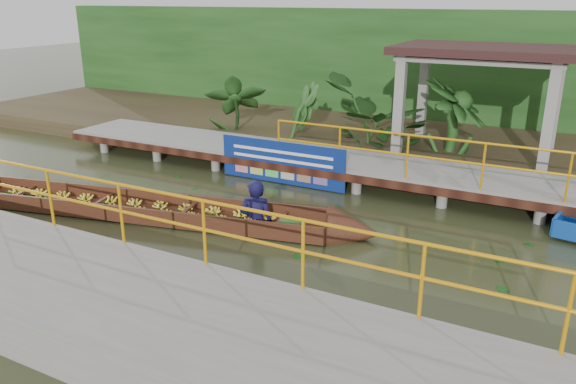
% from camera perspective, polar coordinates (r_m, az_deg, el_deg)
% --- Properties ---
extents(ground, '(80.00, 80.00, 0.00)m').
position_cam_1_polar(ground, '(11.48, -2.59, -3.31)').
color(ground, '#282E17').
rests_on(ground, ground).
extents(land_strip, '(30.00, 8.00, 0.45)m').
position_cam_1_polar(land_strip, '(17.98, 9.49, 5.58)').
color(land_strip, '#312418').
rests_on(land_strip, ground).
extents(far_dock, '(16.00, 2.06, 1.66)m').
position_cam_1_polar(far_dock, '(14.21, 4.38, 3.19)').
color(far_dock, slate).
rests_on(far_dock, ground).
extents(near_dock, '(18.00, 2.40, 1.73)m').
position_cam_1_polar(near_dock, '(7.76, -12.01, -13.12)').
color(near_dock, slate).
rests_on(near_dock, ground).
extents(pavilion, '(4.40, 3.00, 3.00)m').
position_cam_1_polar(pavilion, '(15.70, 19.25, 12.44)').
color(pavilion, slate).
rests_on(pavilion, ground).
extents(foliage_backdrop, '(30.00, 0.80, 4.00)m').
position_cam_1_polar(foliage_backdrop, '(20.02, 12.10, 11.98)').
color(foliage_backdrop, '#173B13').
rests_on(foliage_backdrop, ground).
extents(vendor_boat, '(10.01, 3.04, 2.29)m').
position_cam_1_polar(vendor_boat, '(12.04, -12.97, -1.34)').
color(vendor_boat, '#39190F').
rests_on(vendor_boat, ground).
extents(blue_banner, '(3.36, 0.04, 1.05)m').
position_cam_1_polar(blue_banner, '(13.74, -0.64, 3.02)').
color(blue_banner, navy).
rests_on(blue_banner, ground).
extents(tropical_plants, '(14.42, 1.42, 1.77)m').
position_cam_1_polar(tropical_plants, '(15.09, 15.13, 6.89)').
color(tropical_plants, '#173B13').
rests_on(tropical_plants, ground).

